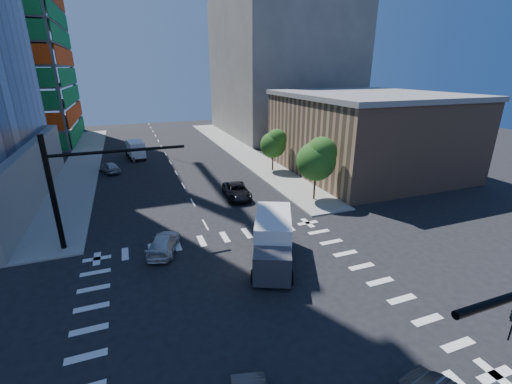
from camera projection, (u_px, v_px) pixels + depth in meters
name	position (u px, v px, depth m)	size (l,w,h in m)	color
ground	(249.00, 303.00, 20.88)	(160.00, 160.00, 0.00)	black
road_markings	(249.00, 303.00, 20.88)	(20.00, 20.00, 0.01)	silver
sidewalk_ne	(239.00, 150.00, 60.23)	(5.00, 60.00, 0.15)	gray
sidewalk_nw	(83.00, 163.00, 51.87)	(5.00, 60.00, 0.15)	gray
commercial_building	(367.00, 133.00, 46.80)	(20.50, 22.50, 10.60)	#8B6851
bg_building_ne	(281.00, 67.00, 73.57)	(24.00, 30.00, 28.00)	#67625D
signal_mast_nw	(73.00, 181.00, 25.80)	(10.20, 0.40, 9.00)	black
tree_south	(318.00, 158.00, 35.75)	(4.16, 4.16, 6.82)	#382316
tree_north	(274.00, 143.00, 46.65)	(3.54, 3.52, 5.78)	#382316
car_nb_far	(237.00, 191.00, 37.90)	(2.54, 5.52, 1.53)	black
car_sb_near	(164.00, 243.00, 26.67)	(1.91, 4.71, 1.37)	silver
car_sb_mid	(110.00, 167.00, 47.10)	(1.75, 4.35, 1.48)	#A1A4A8
box_truck_near	(273.00, 245.00, 24.62)	(5.22, 7.11, 3.43)	black
box_truck_far	(135.00, 150.00, 54.74)	(2.98, 5.69, 2.85)	black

